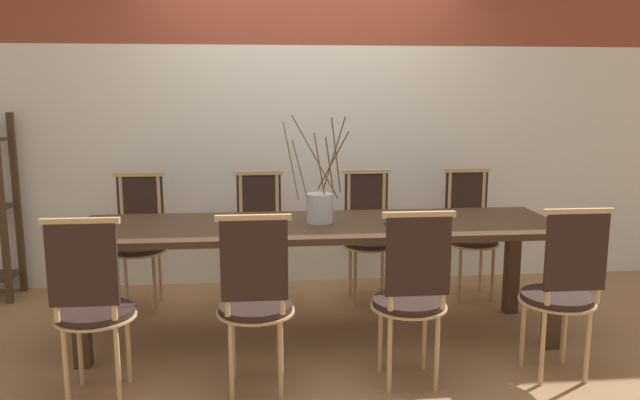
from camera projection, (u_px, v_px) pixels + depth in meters
name	position (u px, v px, depth m)	size (l,w,h in m)	color
ground_plane	(320.00, 336.00, 4.07)	(16.00, 16.00, 0.00)	#9E7047
wall_rear	(305.00, 88.00, 5.02)	(12.00, 0.06, 3.20)	silver
dining_table	(320.00, 237.00, 3.95)	(3.03, 0.84, 0.75)	#422B1C
chair_near_leftend	(92.00, 303.00, 3.15)	(0.42, 0.42, 0.98)	black
chair_near_left	(255.00, 298.00, 3.23)	(0.42, 0.42, 0.98)	black
chair_near_center	(411.00, 293.00, 3.31)	(0.42, 0.42, 0.98)	black
chair_near_right	(562.00, 288.00, 3.39)	(0.42, 0.42, 0.98)	black
chair_far_leftend	(139.00, 237.00, 4.57)	(0.42, 0.42, 0.98)	black
chair_far_left	(260.00, 234.00, 4.65)	(0.42, 0.42, 0.98)	black
chair_far_center	(368.00, 232.00, 4.73)	(0.42, 0.42, 0.98)	black
chair_far_right	(470.00, 229.00, 4.81)	(0.42, 0.42, 0.98)	black
vase_centerpiece	(320.00, 206.00, 3.94)	(0.41, 0.41, 0.69)	silver
book_stack	(406.00, 222.00, 3.88)	(0.26, 0.19, 0.04)	#1E6B4C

